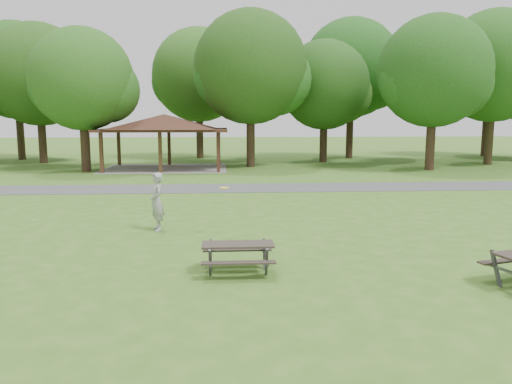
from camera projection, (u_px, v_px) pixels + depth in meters
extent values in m
plane|color=#3A651C|center=(224.00, 275.00, 11.29)|extent=(160.00, 160.00, 0.00)
cube|color=#444447|center=(223.00, 188.00, 25.10)|extent=(120.00, 3.20, 0.02)
cube|color=#392214|center=(101.00, 153.00, 31.61)|extent=(0.22, 0.22, 2.60)
cube|color=#382414|center=(119.00, 148.00, 36.94)|extent=(0.22, 0.22, 2.60)
cube|color=#392515|center=(160.00, 153.00, 31.86)|extent=(0.22, 0.22, 2.60)
cube|color=#382214|center=(169.00, 148.00, 37.18)|extent=(0.22, 0.22, 2.60)
cube|color=#381D14|center=(218.00, 152.00, 32.10)|extent=(0.22, 0.22, 2.60)
cube|color=#391F14|center=(219.00, 147.00, 37.43)|extent=(0.22, 0.22, 2.60)
cube|color=#371F16|center=(165.00, 130.00, 34.32)|extent=(8.60, 6.60, 0.16)
pyramid|color=#371E16|center=(164.00, 121.00, 34.23)|extent=(7.01, 7.01, 1.00)
cube|color=gray|center=(166.00, 168.00, 34.71)|extent=(8.40, 6.40, 0.03)
cylinder|color=black|center=(42.00, 138.00, 38.71)|extent=(0.60, 0.60, 3.85)
sphere|color=#1C4112|center=(38.00, 74.00, 37.99)|extent=(7.80, 7.80, 7.80)
sphere|color=#1A4212|center=(64.00, 85.00, 38.52)|extent=(5.07, 5.07, 5.07)
sphere|color=#164814|center=(17.00, 82.00, 37.78)|extent=(4.68, 4.68, 4.68)
cylinder|color=black|center=(85.00, 145.00, 32.65)|extent=(0.60, 0.60, 3.50)
sphere|color=#1F4C15|center=(82.00, 79.00, 32.02)|extent=(6.60, 6.60, 6.60)
sphere|color=#1B4915|center=(107.00, 90.00, 32.51)|extent=(4.29, 4.29, 4.29)
sphere|color=#154413|center=(60.00, 87.00, 31.81)|extent=(3.96, 3.96, 3.96)
cylinder|color=black|center=(251.00, 139.00, 35.79)|extent=(0.60, 0.60, 4.02)
sphere|color=#1A3F12|center=(251.00, 67.00, 35.05)|extent=(8.00, 8.00, 8.00)
sphere|color=#1A4D16|center=(275.00, 79.00, 35.58)|extent=(5.20, 5.20, 5.20)
sphere|color=#184E16|center=(228.00, 76.00, 34.84)|extent=(4.80, 4.80, 4.80)
cylinder|color=black|center=(323.00, 140.00, 39.68)|extent=(0.60, 0.60, 3.43)
sphere|color=#194012|center=(324.00, 85.00, 39.04)|extent=(7.00, 7.00, 7.00)
sphere|color=#1F4714|center=(343.00, 94.00, 39.54)|extent=(4.55, 4.55, 4.55)
sphere|color=#1B4413|center=(307.00, 92.00, 38.83)|extent=(4.20, 4.20, 4.20)
cylinder|color=#2F1E15|center=(430.00, 142.00, 33.63)|extent=(0.60, 0.60, 3.78)
sphere|color=#174413|center=(434.00, 71.00, 32.94)|extent=(7.40, 7.40, 7.40)
sphere|color=#194313|center=(456.00, 83.00, 33.45)|extent=(4.81, 4.81, 4.81)
sphere|color=#184915|center=(413.00, 79.00, 32.73)|extent=(4.44, 4.44, 4.44)
cylinder|color=#2F2215|center=(489.00, 137.00, 37.44)|extent=(0.60, 0.60, 4.20)
sphere|color=#1A4914|center=(494.00, 66.00, 36.68)|extent=(8.20, 8.20, 8.20)
sphere|color=#1D4D16|center=(473.00, 74.00, 36.46)|extent=(4.92, 4.92, 4.92)
cylinder|color=#2F2015|center=(20.00, 134.00, 41.93)|extent=(0.60, 0.60, 4.38)
sphere|color=#184513|center=(16.00, 70.00, 41.16)|extent=(8.00, 8.00, 8.00)
sphere|color=#154814|center=(40.00, 81.00, 41.69)|extent=(5.20, 5.20, 5.20)
cylinder|color=#2F2015|center=(200.00, 134.00, 43.42)|extent=(0.60, 0.60, 4.13)
sphere|color=#214D16|center=(199.00, 75.00, 42.67)|extent=(8.00, 8.00, 8.00)
sphere|color=#1A4012|center=(220.00, 85.00, 43.20)|extent=(5.20, 5.20, 5.20)
sphere|color=#1A4A15|center=(180.00, 82.00, 42.45)|extent=(4.80, 4.80, 4.80)
cylinder|color=#321E16|center=(350.00, 132.00, 43.25)|extent=(0.60, 0.60, 4.55)
sphere|color=#154614|center=(351.00, 68.00, 42.44)|extent=(8.40, 8.40, 8.40)
sphere|color=#144614|center=(372.00, 78.00, 42.99)|extent=(5.46, 5.46, 5.46)
sphere|color=#1D4213|center=(332.00, 75.00, 42.23)|extent=(5.04, 5.04, 5.04)
cylinder|color=black|center=(485.00, 133.00, 45.59)|extent=(0.60, 0.60, 4.27)
sphere|color=#134313|center=(489.00, 75.00, 44.83)|extent=(8.00, 8.00, 8.00)
sphere|color=#144815|center=(506.00, 85.00, 45.36)|extent=(5.20, 5.20, 5.20)
sphere|color=#194914|center=(473.00, 82.00, 44.62)|extent=(4.80, 4.80, 4.80)
cube|color=#2F2822|center=(238.00, 244.00, 11.39)|extent=(1.64, 0.65, 0.05)
cube|color=#2B241F|center=(239.00, 263.00, 10.89)|extent=(1.64, 0.24, 0.04)
cube|color=#2B251F|center=(237.00, 250.00, 11.96)|extent=(1.64, 0.24, 0.04)
cube|color=#464649|center=(210.00, 263.00, 11.06)|extent=(0.05, 0.34, 0.71)
cube|color=#404043|center=(211.00, 255.00, 11.73)|extent=(0.05, 0.34, 0.71)
cube|color=#414144|center=(210.00, 258.00, 11.39)|extent=(0.05, 1.33, 0.05)
cube|color=#3F3F41|center=(267.00, 262.00, 11.14)|extent=(0.05, 0.34, 0.71)
cube|color=#3C3C3E|center=(264.00, 254.00, 11.81)|extent=(0.05, 0.34, 0.71)
cube|color=#3C3C3F|center=(265.00, 257.00, 11.47)|extent=(0.05, 1.33, 0.05)
cube|color=#3E3E40|center=(496.00, 268.00, 10.61)|extent=(0.16, 0.37, 0.77)
cube|color=#464649|center=(510.00, 272.00, 10.26)|extent=(0.44, 1.40, 0.05)
cylinder|color=#FEF328|center=(224.00, 188.00, 14.85)|extent=(0.31, 0.31, 0.02)
imported|color=#98989A|center=(157.00, 202.00, 15.65)|extent=(0.65, 0.78, 1.84)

